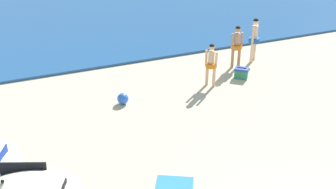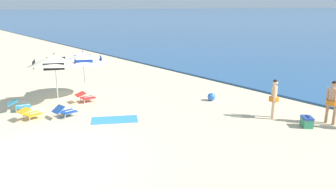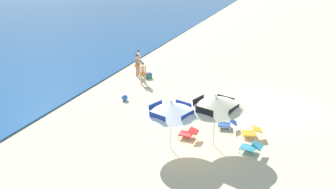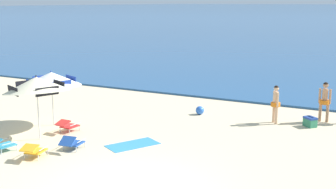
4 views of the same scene
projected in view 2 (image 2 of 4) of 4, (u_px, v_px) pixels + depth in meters
ground_plane at (47, 160)px, 9.68m from camera, size 800.00×800.00×0.00m
beach_umbrella_striped_main at (55, 61)px, 14.45m from camera, size 3.34×3.32×2.45m
beach_umbrella_striped_second at (83, 58)px, 16.13m from camera, size 3.27×3.28×2.23m
lounge_chair_under_umbrella at (65, 111)px, 13.29m from camera, size 0.65×0.96×0.53m
lounge_chair_beside_umbrella at (30, 113)px, 13.01m from camera, size 0.70×0.95×0.49m
lounge_chair_facing_sea at (19, 105)px, 14.06m from camera, size 0.72×0.97×0.51m
lounge_chair_spare_folded at (85, 96)px, 15.38m from camera, size 0.62×0.90×0.50m
person_standing_near_shore at (333, 99)px, 12.38m from camera, size 0.50×0.41×1.67m
person_standing_beside at (274, 96)px, 13.03m from camera, size 0.39×0.40×1.58m
cooler_box at (307, 122)px, 12.24m from camera, size 0.60×0.59×0.43m
beach_ball at (211, 97)px, 15.66m from camera, size 0.37×0.37×0.37m
beach_towel at (115, 120)px, 13.05m from camera, size 1.66×2.01×0.01m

